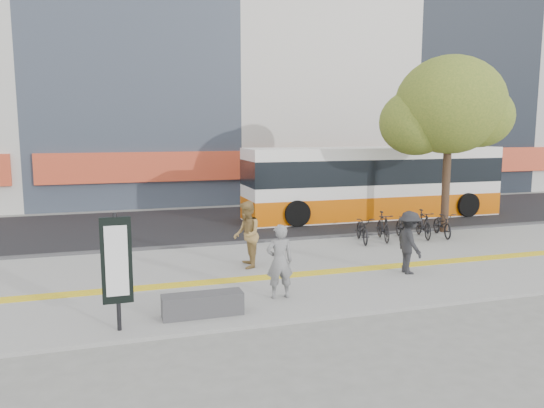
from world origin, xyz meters
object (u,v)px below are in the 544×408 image
object	(u,v)px
pedestrian_tan	(247,235)
seated_woman	(280,261)
street_tree	(447,108)
signboard	(117,262)
bench	(203,305)
bus	(374,184)
pedestrian_dark	(409,242)

from	to	relation	value
pedestrian_tan	seated_woman	bearing A→B (deg)	10.24
street_tree	seated_woman	distance (m)	10.31
signboard	street_tree	world-z (taller)	street_tree
bench	signboard	xyz separation A→B (m)	(-1.60, -0.31, 1.06)
signboard	pedestrian_tan	distance (m)	4.92
bench	pedestrian_tan	world-z (taller)	pedestrian_tan
bus	pedestrian_dark	world-z (taller)	bus
signboard	bus	distance (m)	14.56
seated_woman	pedestrian_tan	size ratio (longest dim) A/B	0.92
signboard	seated_woman	world-z (taller)	signboard
bench	pedestrian_dark	size ratio (longest dim) A/B	0.99
bench	pedestrian_dark	distance (m)	5.82
bench	pedestrian_tan	xyz separation A→B (m)	(1.76, 3.27, 0.67)
signboard	pedestrian_dark	distance (m)	7.43
bus	pedestrian_tan	xyz separation A→B (m)	(-7.22, -6.43, -0.47)
bench	seated_woman	distance (m)	1.99
pedestrian_dark	bench	bearing A→B (deg)	109.90
signboard	pedestrian_dark	size ratio (longest dim) A/B	1.36
seated_woman	pedestrian_dark	xyz separation A→B (m)	(3.80, 0.90, -0.01)
signboard	seated_woman	xyz separation A→B (m)	(3.40, 0.90, -0.47)
pedestrian_tan	pedestrian_dark	xyz separation A→B (m)	(3.84, -1.78, -0.09)
signboard	pedestrian_tan	bearing A→B (deg)	46.85
seated_woman	signboard	bearing A→B (deg)	18.60
bus	pedestrian_tan	distance (m)	9.68
bench	pedestrian_tan	distance (m)	3.77
pedestrian_tan	pedestrian_dark	distance (m)	4.23
bench	street_tree	size ratio (longest dim) A/B	0.25
bench	street_tree	bearing A→B (deg)	31.62
pedestrian_dark	signboard	bearing A→B (deg)	109.00
street_tree	pedestrian_dark	world-z (taller)	street_tree
bus	bench	bearing A→B (deg)	-132.77
bench	signboard	distance (m)	1.94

